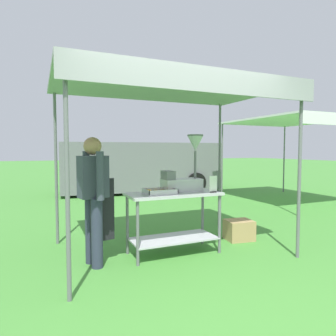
% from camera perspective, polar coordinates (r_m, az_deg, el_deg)
% --- Properties ---
extents(ground_plane, '(70.00, 70.00, 0.00)m').
position_cam_1_polar(ground_plane, '(8.80, -13.41, -6.12)').
color(ground_plane, '#478E38').
extents(stall_canopy, '(3.14, 2.12, 2.36)m').
position_cam_1_polar(stall_canopy, '(4.30, 0.55, 14.42)').
color(stall_canopy, slate).
rests_on(stall_canopy, ground).
extents(donut_cart, '(1.30, 0.57, 0.86)m').
position_cam_1_polar(donut_cart, '(4.22, 1.09, -8.02)').
color(donut_cart, '#B7B7BC').
rests_on(donut_cart, ground).
extents(donut_tray, '(0.42, 0.29, 0.07)m').
position_cam_1_polar(donut_tray, '(4.04, -1.66, -4.62)').
color(donut_tray, '#B7B7BC').
rests_on(donut_tray, donut_cart).
extents(donut_fryer, '(0.62, 0.28, 0.82)m').
position_cam_1_polar(donut_fryer, '(4.31, 3.12, -0.88)').
color(donut_fryer, '#B7B7BC').
rests_on(donut_fryer, donut_cart).
extents(menu_sign, '(0.13, 0.05, 0.23)m').
position_cam_1_polar(menu_sign, '(4.23, 8.60, -3.30)').
color(menu_sign, black).
rests_on(menu_sign, donut_cart).
extents(vendor, '(0.47, 0.54, 1.61)m').
position_cam_1_polar(vendor, '(3.86, -13.95, -4.82)').
color(vendor, '#2D3347').
rests_on(vendor, ground).
extents(supply_crate, '(0.46, 0.40, 0.32)m').
position_cam_1_polar(supply_crate, '(5.07, 13.35, -11.40)').
color(supply_crate, tan).
rests_on(supply_crate, ground).
extents(van_grey, '(5.51, 2.41, 1.69)m').
position_cam_1_polar(van_grey, '(10.54, -5.03, 0.34)').
color(van_grey, slate).
rests_on(van_grey, ground).
extents(neighbour_tent, '(2.72, 3.20, 2.29)m').
position_cam_1_polar(neighbour_tent, '(9.08, 22.57, 8.08)').
color(neighbour_tent, slate).
rests_on(neighbour_tent, ground).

